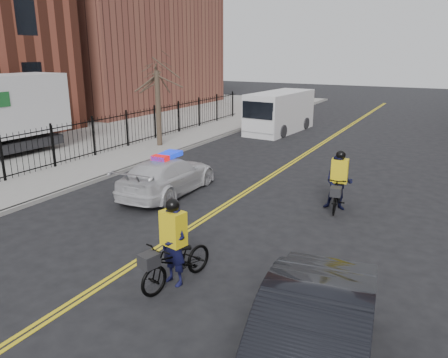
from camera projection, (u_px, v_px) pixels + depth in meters
ground at (167, 242)px, 12.23m from camera, size 120.00×120.00×0.00m
center_line_left at (273, 174)px, 19.02m from camera, size 0.10×60.00×0.01m
center_line_right at (276, 174)px, 18.95m from camera, size 0.10×60.00×0.01m
sidewalk at (138, 154)px, 22.37m from camera, size 3.00×60.00×0.15m
curb at (162, 157)px, 21.69m from camera, size 0.20×60.00×0.15m
iron_fence at (114, 133)px, 22.79m from camera, size 0.12×28.00×2.00m
lot_pad at (5, 137)px, 27.15m from camera, size 18.00×60.00×0.02m
warehouse_far at (112, 30)px, 40.95m from camera, size 14.00×18.00×14.00m
street_tree at (157, 82)px, 23.12m from camera, size 3.20×3.20×4.80m
police_cruiser at (168, 175)px, 16.25m from camera, size 2.16×4.84×1.54m
dark_sedan at (311, 346)px, 6.69m from camera, size 2.39×5.16×1.64m
cargo_van at (279, 113)px, 28.41m from camera, size 2.76×6.33×2.58m
cyclist_near at (174, 255)px, 9.91m from camera, size 1.15×2.21×2.06m
cyclist_far at (338, 187)px, 14.56m from camera, size 1.00×2.08×2.05m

